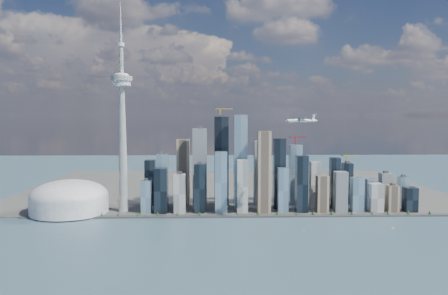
{
  "coord_description": "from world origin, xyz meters",
  "views": [
    {
      "loc": [
        -61.59,
        -846.81,
        258.06
      ],
      "look_at": [
        -32.9,
        260.0,
        177.17
      ],
      "focal_mm": 35.0,
      "sensor_mm": 36.0,
      "label": 1
    }
  ],
  "objects_px": {
    "airplane": "(301,120)",
    "sailboat_west": "(303,230)",
    "needle_tower": "(122,124)",
    "dome_stadium": "(69,199)",
    "sailboat_east": "(393,228)"
  },
  "relations": [
    {
      "from": "needle_tower",
      "to": "airplane",
      "type": "distance_m",
      "value": 469.22
    },
    {
      "from": "sailboat_west",
      "to": "airplane",
      "type": "bearing_deg",
      "value": 108.04
    },
    {
      "from": "airplane",
      "to": "sailboat_west",
      "type": "xyz_separation_m",
      "value": [
        -1.98,
        -47.73,
        -244.94
      ]
    },
    {
      "from": "needle_tower",
      "to": "airplane",
      "type": "relative_size",
      "value": 6.89
    },
    {
      "from": "needle_tower",
      "to": "sailboat_east",
      "type": "xyz_separation_m",
      "value": [
        650.15,
        -187.61,
        -233.16
      ]
    },
    {
      "from": "sailboat_east",
      "to": "dome_stadium",
      "type": "bearing_deg",
      "value": 156.45
    },
    {
      "from": "dome_stadium",
      "to": "sailboat_east",
      "type": "relative_size",
      "value": 23.98
    },
    {
      "from": "needle_tower",
      "to": "dome_stadium",
      "type": "height_order",
      "value": "needle_tower"
    },
    {
      "from": "sailboat_west",
      "to": "needle_tower",
      "type": "bearing_deg",
      "value": 175.86
    },
    {
      "from": "airplane",
      "to": "sailboat_west",
      "type": "distance_m",
      "value": 249.56
    },
    {
      "from": "needle_tower",
      "to": "dome_stadium",
      "type": "xyz_separation_m",
      "value": [
        -140.0,
        -10.0,
        -196.4
      ]
    },
    {
      "from": "dome_stadium",
      "to": "airplane",
      "type": "distance_m",
      "value": 635.65
    },
    {
      "from": "dome_stadium",
      "to": "sailboat_east",
      "type": "height_order",
      "value": "dome_stadium"
    },
    {
      "from": "needle_tower",
      "to": "airplane",
      "type": "xyz_separation_m",
      "value": [
        443.13,
        -153.84,
        11.75
      ]
    },
    {
      "from": "dome_stadium",
      "to": "sailboat_west",
      "type": "relative_size",
      "value": 24.24
    }
  ]
}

